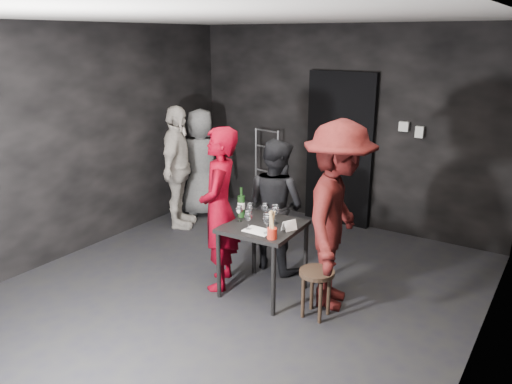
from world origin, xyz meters
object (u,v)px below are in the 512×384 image
Objects in this scene: bystander_grey at (201,160)px; breadstick_cup at (272,225)px; hand_truck at (265,198)px; man_maroon at (338,196)px; tasting_table at (263,234)px; server_red at (219,199)px; bystander_cream at (177,161)px; wine_bottle at (241,206)px; stool at (317,281)px; woman_black at (276,205)px.

breadstick_cup is (2.30, -1.79, 0.06)m from bystander_grey.
man_maroon reaches higher than hand_truck.
bystander_grey is 2.91m from breadstick_cup.
server_red is at bearing -169.32° from tasting_table.
wine_bottle is at bearing -144.94° from bystander_cream.
man_maroon is (1.99, -1.88, 0.89)m from hand_truck.
wine_bottle is 0.65m from breadstick_cup.
bystander_grey reaches higher than hand_truck.
wine_bottle is at bearing 106.33° from server_red.
breadstick_cup is at bearing 106.01° from bystander_grey.
man_maroon reaches higher than breadstick_cup.
stool is 1.49× the size of wine_bottle.
breadstick_cup is at bearing -160.12° from stool.
breadstick_cup reaches higher than tasting_table.
woman_black is at bearing -44.72° from hand_truck.
server_red is 1.21m from man_maroon.
tasting_table is at bearing -12.72° from wine_bottle.
server_red is 6.07× the size of wine_bottle.
bystander_cream is at bearing 151.39° from breadstick_cup.
bystander_grey is (-2.73, 1.32, -0.30)m from man_maroon.
wine_bottle is (1.68, -0.90, -0.06)m from bystander_cream.
hand_truck is 2.67× the size of stool.
bystander_cream reaches higher than bystander_grey.
tasting_table is at bearing 93.11° from man_maroon.
stool is 2.91m from bystander_cream.
woman_black is 0.98m from breadstick_cup.
man_maroon is at bearing 46.86° from breadstick_cup.
hand_truck is 0.85× the size of woman_black.
stool is 0.21× the size of man_maroon.
woman_black reaches higher than breadstick_cup.
bystander_cream is at bearing 59.07° from bystander_grey.
bystander_cream is at bearing 151.73° from wine_bottle.
woman_black is (1.08, -1.50, 0.51)m from hand_truck.
server_red reaches higher than wine_bottle.
stool is 0.25× the size of server_red.
woman_black is (-0.21, 0.60, 0.09)m from tasting_table.
bystander_cream is at bearing -1.15° from woman_black.
man_maroon is 7.06× the size of wine_bottle.
hand_truck is 2.89m from breadstick_cup.
woman_black is at bearing 119.01° from breadstick_cup.
woman_black is at bearing 109.63° from tasting_table.
stool is at bearing -9.32° from tasting_table.
tasting_table is 2.23m from bystander_cream.
tasting_table is 0.51× the size of woman_black.
server_red is (0.82, -2.18, 0.73)m from hand_truck.
woman_black is 5.16× the size of breadstick_cup.
hand_truck is at bearing -43.45° from woman_black.
man_maroon is (0.69, 0.21, 0.46)m from tasting_table.
tasting_table is 0.86m from man_maroon.
woman_black is 1.82m from bystander_cream.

